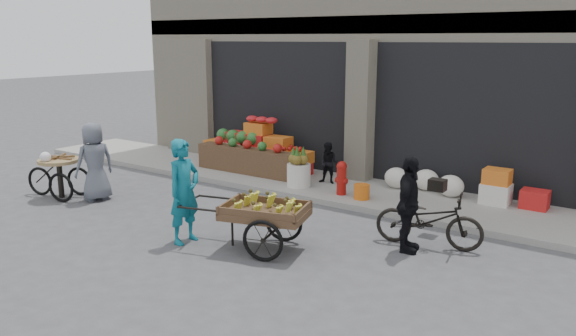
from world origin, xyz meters
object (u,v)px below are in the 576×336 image
Objects in this scene: vendor_woman at (184,191)px; cyclist at (408,205)px; pineapple_bin at (299,175)px; bicycle at (429,220)px; banana_cart at (262,209)px; tricycle_cart at (59,172)px; orange_bucket at (362,192)px; vendor_grey at (95,162)px; fire_hydrant at (342,177)px; seated_person at (329,163)px.

cyclist is (3.18, 1.69, -0.10)m from vendor_woman.
bicycle reaches higher than pineapple_bin.
vendor_woman reaches higher than banana_cart.
vendor_woman is (-1.26, -0.45, 0.19)m from banana_cart.
orange_bucket is at bearing 14.92° from tricycle_cart.
vendor_grey is (-4.70, -2.85, 0.55)m from orange_bucket.
vendor_woman reaches higher than vendor_grey.
fire_hydrant is 0.43× the size of vendor_grey.
cyclist is (1.92, 1.25, 0.09)m from banana_cart.
tricycle_cart is 0.88m from vendor_grey.
tricycle_cart reaches higher than fire_hydrant.
orange_bucket is 0.19× the size of bicycle.
tricycle_cart is at bearing 84.59° from vendor_woman.
pineapple_bin is at bearing 176.42° from orange_bucket.
orange_bucket is (0.50, -0.05, -0.23)m from fire_hydrant.
bicycle is (3.38, 2.09, -0.42)m from vendor_woman.
seated_person reaches higher than bicycle.
vendor_woman is (-1.40, -3.58, 0.60)m from orange_bucket.
tricycle_cart reaches higher than orange_bucket.
vendor_grey is 6.56m from cyclist.
fire_hydrant is 0.41× the size of vendor_woman.
vendor_grey reaches higher than pineapple_bin.
fire_hydrant is (1.10, -0.05, 0.13)m from pineapple_bin.
vendor_woman reaches higher than seated_person.
seated_person reaches higher than orange_bucket.
cyclist reaches higher than banana_cart.
pineapple_bin is 5.08m from tricycle_cart.
banana_cart is 1.35m from vendor_woman.
vendor_grey is (-3.10, -2.95, 0.45)m from pineapple_bin.
orange_bucket is at bearing 41.35° from bicycle.
vendor_grey reaches higher than tricycle_cart.
tricycle_cart is at bearing 90.95° from bicycle.
vendor_grey is at bearing -145.36° from fire_hydrant.
seated_person reaches higher than fire_hydrant.
tricycle_cart is at bearing 88.26° from cyclist.
seated_person is at bearing 90.04° from banana_cart.
fire_hydrant is 0.55m from orange_bucket.
pineapple_bin is 3.91m from bicycle.
vendor_woman is at bearing -86.88° from pineapple_bin.
vendor_woman reaches higher than tricycle_cart.
orange_bucket is 0.20× the size of vendor_grey.
seated_person is 0.54× the size of vendor_woman.
banana_cart is (-0.14, -3.13, 0.41)m from orange_bucket.
seated_person is 5.78m from tricycle_cart.
pineapple_bin is at bearing 146.59° from vendor_grey.
vendor_grey is at bearing 77.86° from vendor_woman.
pineapple_bin is 1.62× the size of orange_bucket.
bicycle is 0.55m from cyclist.
seated_person is at bearing 26.99° from tricycle_cart.
vendor_woman reaches higher than fire_hydrant.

